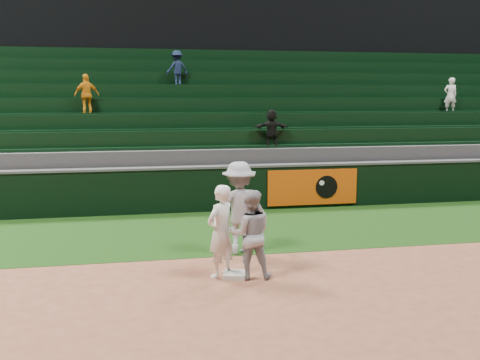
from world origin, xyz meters
name	(u,v)px	position (x,y,z in m)	size (l,w,h in m)	color
ground	(242,271)	(0.00, 0.00, 0.00)	(70.00, 70.00, 0.00)	brown
foul_grass	(218,230)	(0.00, 3.00, 0.00)	(36.00, 4.20, 0.01)	black
upper_deck	(173,36)	(0.00, 17.45, 6.00)	(40.00, 12.00, 12.00)	black
first_base	(235,275)	(-0.19, -0.32, 0.04)	(0.38, 0.38, 0.09)	silver
first_baseman	(221,231)	(-0.42, -0.23, 0.82)	(0.60, 0.39, 1.63)	white
baserunner	(250,234)	(0.07, -0.38, 0.78)	(0.76, 0.59, 1.56)	#9C9EA6
base_coach	(239,208)	(0.16, 1.10, 0.93)	(1.19, 0.69, 1.85)	#9698A3
field_wall	(207,188)	(0.03, 5.20, 0.63)	(36.00, 0.45, 1.25)	black
stadium_seating	(192,139)	(-0.01, 8.97, 1.70)	(36.00, 5.95, 4.85)	#333336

